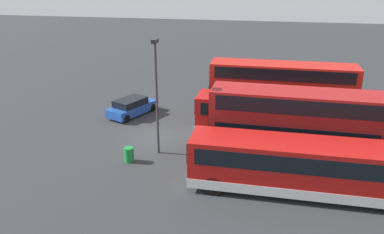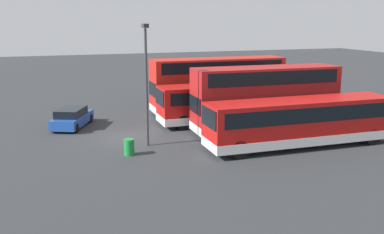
# 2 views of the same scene
# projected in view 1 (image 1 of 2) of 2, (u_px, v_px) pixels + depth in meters

# --- Properties ---
(ground_plane) EXTENTS (140.00, 140.00, 0.00)m
(ground_plane) POSITION_uv_depth(u_px,v_px,m) (157.00, 138.00, 27.64)
(ground_plane) COLOR #2D3033
(bus_double_decker_near_end) EXTENTS (2.73, 11.24, 4.55)m
(bus_double_decker_near_end) POSITION_uv_depth(u_px,v_px,m) (281.00, 90.00, 30.26)
(bus_double_decker_near_end) COLOR red
(bus_double_decker_near_end) RESTS_ON ground
(bus_single_deck_second) EXTENTS (2.69, 11.92, 2.95)m
(bus_single_deck_second) POSITION_uv_depth(u_px,v_px,m) (280.00, 117.00, 27.11)
(bus_single_deck_second) COLOR #B71411
(bus_single_deck_second) RESTS_ON ground
(bus_double_decker_third) EXTENTS (2.84, 10.28, 4.55)m
(bus_double_decker_third) POSITION_uv_depth(u_px,v_px,m) (294.00, 124.00, 23.56)
(bus_double_decker_third) COLOR #A51919
(bus_double_decker_third) RESTS_ON ground
(bus_single_deck_fourth) EXTENTS (2.71, 12.01, 2.95)m
(bus_single_deck_fourth) POSITION_uv_depth(u_px,v_px,m) (302.00, 166.00, 20.26)
(bus_single_deck_fourth) COLOR #B71411
(bus_single_deck_fourth) RESTS_ON ground
(box_truck_blue) EXTENTS (3.90, 7.84, 3.20)m
(box_truck_blue) POSITION_uv_depth(u_px,v_px,m) (316.00, 81.00, 35.45)
(box_truck_blue) COLOR navy
(box_truck_blue) RESTS_ON ground
(car_hatchback_silver) EXTENTS (4.70, 3.42, 1.43)m
(car_hatchback_silver) POSITION_uv_depth(u_px,v_px,m) (132.00, 107.00, 31.81)
(car_hatchback_silver) COLOR #1E479E
(car_hatchback_silver) RESTS_ON ground
(lamp_post_tall) EXTENTS (0.70, 0.30, 7.46)m
(lamp_post_tall) POSITION_uv_depth(u_px,v_px,m) (156.00, 89.00, 23.84)
(lamp_post_tall) COLOR #38383D
(lamp_post_tall) RESTS_ON ground
(waste_bin_yellow) EXTENTS (0.60, 0.60, 0.95)m
(waste_bin_yellow) POSITION_uv_depth(u_px,v_px,m) (129.00, 155.00, 24.08)
(waste_bin_yellow) COLOR #197F33
(waste_bin_yellow) RESTS_ON ground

